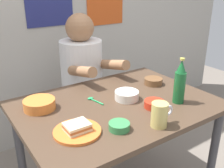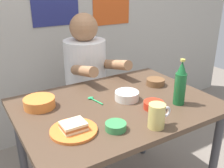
{
  "view_description": "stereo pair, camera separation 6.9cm",
  "coord_description": "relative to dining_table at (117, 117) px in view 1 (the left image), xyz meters",
  "views": [
    {
      "loc": [
        -0.77,
        -1.08,
        1.39
      ],
      "look_at": [
        0.0,
        0.05,
        0.84
      ],
      "focal_mm": 41.71,
      "sensor_mm": 36.0,
      "label": 1
    },
    {
      "loc": [
        -0.72,
        -1.12,
        1.39
      ],
      "look_at": [
        0.0,
        0.05,
        0.84
      ],
      "focal_mm": 41.71,
      "sensor_mm": 36.0,
      "label": 2
    }
  ],
  "objects": [
    {
      "name": "dining_table",
      "position": [
        0.0,
        0.0,
        0.0
      ],
      "size": [
        1.1,
        0.8,
        0.74
      ],
      "color": "#4C3828",
      "rests_on": "ground"
    },
    {
      "name": "rice_bowl_white",
      "position": [
        0.08,
        0.01,
        0.12
      ],
      "size": [
        0.14,
        0.14,
        0.05
      ],
      "color": "silver",
      "rests_on": "dining_table"
    },
    {
      "name": "person_seated",
      "position": [
        0.11,
        0.62,
        0.12
      ],
      "size": [
        0.33,
        0.56,
        0.72
      ],
      "color": "white",
      "rests_on": "stool"
    },
    {
      "name": "sauce_bowl_chili",
      "position": [
        0.14,
        -0.16,
        0.12
      ],
      "size": [
        0.11,
        0.11,
        0.04
      ],
      "color": "red",
      "rests_on": "dining_table"
    },
    {
      "name": "spoon",
      "position": [
        -0.1,
        0.11,
        0.1
      ],
      "size": [
        0.04,
        0.12,
        0.01
      ],
      "color": "#26A559",
      "rests_on": "dining_table"
    },
    {
      "name": "soup_bowl_orange",
      "position": [
        -0.39,
        0.18,
        0.12
      ],
      "size": [
        0.17,
        0.17,
        0.05
      ],
      "color": "orange",
      "rests_on": "dining_table"
    },
    {
      "name": "beer_bottle",
      "position": [
        0.29,
        -0.19,
        0.21
      ],
      "size": [
        0.06,
        0.06,
        0.26
      ],
      "color": "#19602D",
      "rests_on": "dining_table"
    },
    {
      "name": "plate_orange",
      "position": [
        -0.33,
        -0.15,
        0.1
      ],
      "size": [
        0.22,
        0.22,
        0.01
      ],
      "primitive_type": "cylinder",
      "color": "orange",
      "rests_on": "dining_table"
    },
    {
      "name": "beer_mug",
      "position": [
        0.02,
        -0.31,
        0.15
      ],
      "size": [
        0.13,
        0.08,
        0.12
      ],
      "color": "#D1BC66",
      "rests_on": "dining_table"
    },
    {
      "name": "dip_bowl_green",
      "position": [
        -0.15,
        -0.23,
        0.11
      ],
      "size": [
        0.1,
        0.1,
        0.03
      ],
      "color": "#388C4C",
      "rests_on": "dining_table"
    },
    {
      "name": "sandwich",
      "position": [
        -0.33,
        -0.15,
        0.13
      ],
      "size": [
        0.11,
        0.09,
        0.04
      ],
      "color": "beige",
      "rests_on": "plate_orange"
    },
    {
      "name": "stool",
      "position": [
        0.11,
        0.63,
        -0.3
      ],
      "size": [
        0.34,
        0.34,
        0.45
      ],
      "color": "#4C4C51",
      "rests_on": "ground"
    },
    {
      "name": "condiment_bowl_brown",
      "position": [
        0.37,
        0.1,
        0.12
      ],
      "size": [
        0.12,
        0.12,
        0.04
      ],
      "color": "brown",
      "rests_on": "dining_table"
    }
  ]
}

